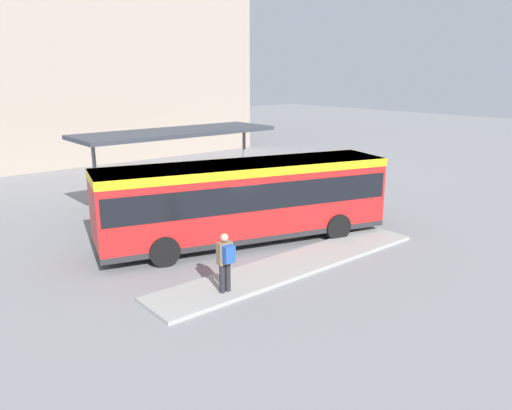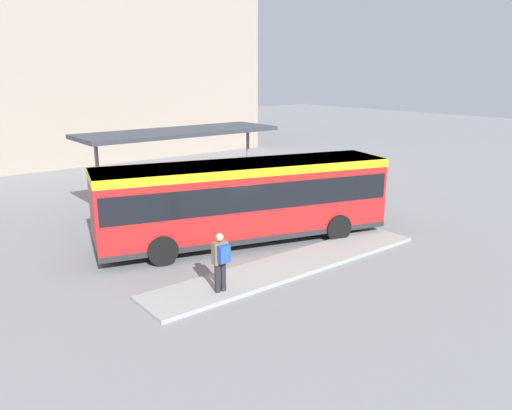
{
  "view_description": "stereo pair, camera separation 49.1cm",
  "coord_description": "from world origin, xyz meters",
  "px_view_note": "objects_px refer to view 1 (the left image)",
  "views": [
    {
      "loc": [
        -11.07,
        -13.93,
        6.2
      ],
      "look_at": [
        0.54,
        0.0,
        1.36
      ],
      "focal_mm": 35.0,
      "sensor_mm": 36.0,
      "label": 1
    },
    {
      "loc": [
        -10.69,
        -14.24,
        6.2
      ],
      "look_at": [
        0.54,
        0.0,
        1.36
      ],
      "focal_mm": 35.0,
      "sensor_mm": 36.0,
      "label": 2
    }
  ],
  "objects_px": {
    "potted_planter_far_side": "(125,219)",
    "potted_planter_near_shelter": "(195,210)",
    "bicycle_white": "(356,198)",
    "pedestrian_waiting": "(226,259)",
    "bicycle_black": "(344,195)",
    "city_bus": "(245,197)"
  },
  "relations": [
    {
      "from": "potted_planter_far_side",
      "to": "bicycle_white",
      "type": "bearing_deg",
      "value": -13.01
    },
    {
      "from": "bicycle_white",
      "to": "pedestrian_waiting",
      "type": "bearing_deg",
      "value": -63.94
    },
    {
      "from": "pedestrian_waiting",
      "to": "potted_planter_far_side",
      "type": "relative_size",
      "value": 1.13
    },
    {
      "from": "city_bus",
      "to": "bicycle_white",
      "type": "xyz_separation_m",
      "value": [
        7.45,
        0.78,
        -1.42
      ]
    },
    {
      "from": "city_bus",
      "to": "pedestrian_waiting",
      "type": "distance_m",
      "value": 4.73
    },
    {
      "from": "city_bus",
      "to": "bicycle_black",
      "type": "xyz_separation_m",
      "value": [
        7.45,
        1.58,
        -1.4
      ]
    },
    {
      "from": "pedestrian_waiting",
      "to": "potted_planter_near_shelter",
      "type": "relative_size",
      "value": 1.35
    },
    {
      "from": "bicycle_white",
      "to": "potted_planter_near_shelter",
      "type": "xyz_separation_m",
      "value": [
        -7.78,
        2.15,
        0.33
      ]
    },
    {
      "from": "bicycle_black",
      "to": "potted_planter_near_shelter",
      "type": "distance_m",
      "value": 7.91
    },
    {
      "from": "bicycle_black",
      "to": "potted_planter_near_shelter",
      "type": "height_order",
      "value": "potted_planter_near_shelter"
    },
    {
      "from": "bicycle_white",
      "to": "potted_planter_far_side",
      "type": "relative_size",
      "value": 1.03
    },
    {
      "from": "potted_planter_near_shelter",
      "to": "bicycle_black",
      "type": "bearing_deg",
      "value": -9.83
    },
    {
      "from": "potted_planter_near_shelter",
      "to": "potted_planter_far_side",
      "type": "bearing_deg",
      "value": 173.69
    },
    {
      "from": "bicycle_white",
      "to": "potted_planter_near_shelter",
      "type": "distance_m",
      "value": 8.08
    },
    {
      "from": "bicycle_white",
      "to": "potted_planter_far_side",
      "type": "distance_m",
      "value": 11.01
    },
    {
      "from": "potted_planter_far_side",
      "to": "potted_planter_near_shelter",
      "type": "bearing_deg",
      "value": -6.31
    },
    {
      "from": "pedestrian_waiting",
      "to": "bicycle_white",
      "type": "bearing_deg",
      "value": -65.99
    },
    {
      "from": "bicycle_white",
      "to": "bicycle_black",
      "type": "distance_m",
      "value": 0.8
    },
    {
      "from": "city_bus",
      "to": "bicycle_white",
      "type": "distance_m",
      "value": 7.62
    },
    {
      "from": "city_bus",
      "to": "bicycle_black",
      "type": "height_order",
      "value": "city_bus"
    },
    {
      "from": "bicycle_black",
      "to": "potted_planter_far_side",
      "type": "relative_size",
      "value": 1.13
    },
    {
      "from": "bicycle_white",
      "to": "potted_planter_far_side",
      "type": "xyz_separation_m",
      "value": [
        -10.72,
        2.48,
        0.46
      ]
    }
  ]
}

